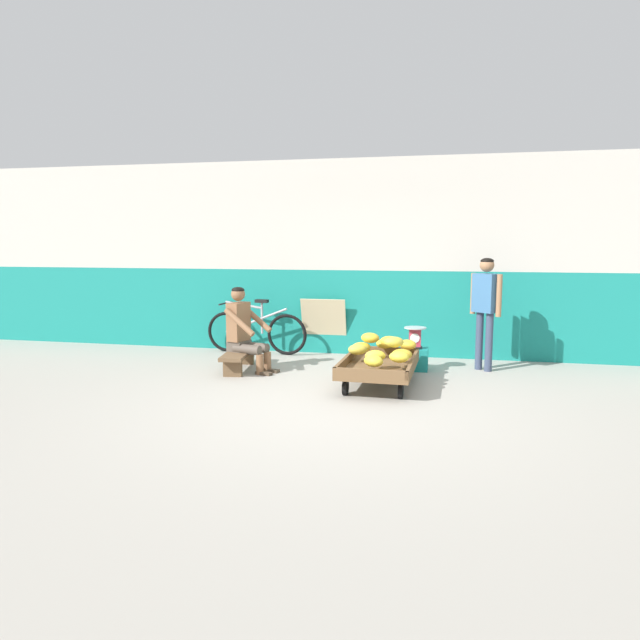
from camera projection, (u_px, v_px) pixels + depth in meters
name	position (u px, v px, depth m)	size (l,w,h in m)	color
ground_plane	(329.00, 409.00, 6.07)	(80.00, 80.00, 0.00)	#A39E93
back_wall	(370.00, 258.00, 8.92)	(16.00, 0.30, 2.99)	#19847A
banana_cart	(379.00, 367.00, 6.99)	(0.88, 1.46, 0.36)	brown
banana_pile	(383.00, 348.00, 7.00)	(0.87, 1.42, 0.26)	gold
low_bench	(239.00, 356.00, 7.88)	(0.44, 1.13, 0.27)	brown
vendor_seated	(244.00, 330.00, 7.79)	(0.73, 0.59, 1.14)	brown
plastic_crate	(415.00, 359.00, 7.89)	(0.36, 0.28, 0.30)	#19847F
weighing_scale	(415.00, 337.00, 7.85)	(0.30, 0.30, 0.29)	#28282D
bicycle_near_left	(256.00, 331.00, 9.05)	(1.66, 0.48, 0.86)	black
sign_board	(324.00, 326.00, 9.03)	(0.70, 0.27, 0.87)	#C6B289
customer_adult	(486.00, 301.00, 7.77)	(0.39, 0.36, 1.53)	#38425B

